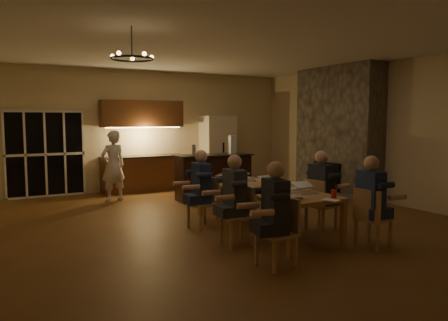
% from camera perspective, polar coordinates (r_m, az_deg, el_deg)
% --- Properties ---
extents(floor, '(9.00, 9.00, 0.00)m').
position_cam_1_polar(floor, '(8.23, 1.06, -8.01)').
color(floor, brown).
rests_on(floor, ground).
extents(back_wall, '(8.00, 0.04, 3.20)m').
position_cam_1_polar(back_wall, '(12.14, -9.63, 3.90)').
color(back_wall, beige).
rests_on(back_wall, ground).
extents(right_wall, '(0.04, 9.00, 3.20)m').
position_cam_1_polar(right_wall, '(10.60, 20.32, 3.42)').
color(right_wall, beige).
rests_on(right_wall, ground).
extents(ceiling, '(8.00, 9.00, 0.04)m').
position_cam_1_polar(ceiling, '(8.11, 1.10, 14.72)').
color(ceiling, white).
rests_on(ceiling, back_wall).
extents(french_doors, '(1.86, 0.08, 2.10)m').
position_cam_1_polar(french_doors, '(11.51, -22.29, 0.74)').
color(french_doors, black).
rests_on(french_doors, ground).
extents(fireplace, '(0.58, 2.50, 3.20)m').
position_cam_1_polar(fireplace, '(11.20, 14.60, 3.67)').
color(fireplace, '#716959').
rests_on(fireplace, ground).
extents(kitchenette, '(2.24, 0.68, 2.40)m').
position_cam_1_polar(kitchenette, '(11.75, -10.47, 1.88)').
color(kitchenette, '#5E2F1B').
rests_on(kitchenette, ground).
extents(refrigerator, '(0.90, 0.68, 2.00)m').
position_cam_1_polar(refrigerator, '(12.59, -0.83, 1.29)').
color(refrigerator, beige).
rests_on(refrigerator, ground).
extents(dining_table, '(1.10, 2.98, 0.75)m').
position_cam_1_polar(dining_table, '(7.58, 5.02, -6.29)').
color(dining_table, '#BE854C').
rests_on(dining_table, ground).
extents(bar_island, '(1.86, 0.74, 1.08)m').
position_cam_1_polar(bar_island, '(10.38, -1.40, -2.15)').
color(bar_island, black).
rests_on(bar_island, ground).
extents(chair_left_near, '(0.48, 0.48, 0.89)m').
position_cam_1_polar(chair_left_near, '(5.76, 6.82, -9.37)').
color(chair_left_near, tan).
rests_on(chair_left_near, ground).
extents(chair_left_mid, '(0.46, 0.46, 0.89)m').
position_cam_1_polar(chair_left_mid, '(6.68, 1.68, -7.28)').
color(chair_left_mid, tan).
rests_on(chair_left_mid, ground).
extents(chair_left_far, '(0.52, 0.52, 0.89)m').
position_cam_1_polar(chair_left_far, '(7.70, -2.79, -5.56)').
color(chair_left_far, tan).
rests_on(chair_left_far, ground).
extents(chair_right_near, '(0.52, 0.52, 0.89)m').
position_cam_1_polar(chair_right_near, '(6.95, 18.95, -7.06)').
color(chair_right_near, tan).
rests_on(chair_right_near, ground).
extents(chair_right_mid, '(0.52, 0.52, 0.89)m').
position_cam_1_polar(chair_right_mid, '(7.74, 12.59, -5.63)').
color(chair_right_mid, tan).
rests_on(chair_right_mid, ground).
extents(chair_right_far, '(0.53, 0.53, 0.89)m').
position_cam_1_polar(chair_right_far, '(8.63, 7.72, -4.40)').
color(chair_right_far, tan).
rests_on(chair_right_far, ground).
extents(person_left_near, '(0.71, 0.71, 1.38)m').
position_cam_1_polar(person_left_near, '(5.69, 6.69, -7.03)').
color(person_left_near, '#24252E').
rests_on(person_left_near, ground).
extents(person_right_near, '(0.67, 0.67, 1.38)m').
position_cam_1_polar(person_right_near, '(6.85, 18.57, -5.14)').
color(person_right_near, navy).
rests_on(person_right_near, ground).
extents(person_left_mid, '(0.64, 0.64, 1.38)m').
position_cam_1_polar(person_left_mid, '(6.67, 1.38, -5.13)').
color(person_left_mid, '#3C4347').
rests_on(person_left_mid, ground).
extents(person_right_mid, '(0.64, 0.64, 1.38)m').
position_cam_1_polar(person_right_mid, '(7.65, 12.50, -3.90)').
color(person_right_mid, '#24252E').
rests_on(person_right_mid, ground).
extents(person_left_far, '(0.64, 0.64, 1.38)m').
position_cam_1_polar(person_left_far, '(7.65, -2.99, -3.77)').
color(person_left_far, navy).
rests_on(person_left_far, ground).
extents(standing_person, '(0.68, 0.54, 1.65)m').
position_cam_1_polar(standing_person, '(10.46, -14.28, -0.68)').
color(standing_person, silver).
rests_on(standing_person, ground).
extents(chandelier, '(0.60, 0.60, 0.03)m').
position_cam_1_polar(chandelier, '(6.36, -11.92, 12.87)').
color(chandelier, black).
rests_on(chandelier, ceiling).
extents(laptop_a, '(0.33, 0.29, 0.23)m').
position_cam_1_polar(laptop_a, '(6.53, 8.60, -3.88)').
color(laptop_a, silver).
rests_on(laptop_a, dining_table).
extents(laptop_b, '(0.34, 0.30, 0.23)m').
position_cam_1_polar(laptop_b, '(6.97, 10.74, -3.32)').
color(laptop_b, silver).
rests_on(laptop_b, dining_table).
extents(laptop_c, '(0.39, 0.36, 0.23)m').
position_cam_1_polar(laptop_c, '(7.41, 2.72, -2.72)').
color(laptop_c, silver).
rests_on(laptop_c, dining_table).
extents(laptop_d, '(0.37, 0.34, 0.23)m').
position_cam_1_polar(laptop_d, '(7.63, 6.19, -2.51)').
color(laptop_d, silver).
rests_on(laptop_d, dining_table).
extents(laptop_e, '(0.33, 0.29, 0.23)m').
position_cam_1_polar(laptop_e, '(8.34, -0.27, -1.80)').
color(laptop_e, silver).
rests_on(laptop_e, dining_table).
extents(laptop_f, '(0.40, 0.37, 0.23)m').
position_cam_1_polar(laptop_f, '(8.48, 2.83, -1.68)').
color(laptop_f, silver).
rests_on(laptop_f, dining_table).
extents(mug_front, '(0.08, 0.08, 0.10)m').
position_cam_1_polar(mug_front, '(7.02, 6.72, -3.73)').
color(mug_front, white).
rests_on(mug_front, dining_table).
extents(mug_mid, '(0.07, 0.07, 0.10)m').
position_cam_1_polar(mug_mid, '(8.07, 3.02, -2.50)').
color(mug_mid, white).
rests_on(mug_mid, dining_table).
extents(mug_back, '(0.09, 0.09, 0.10)m').
position_cam_1_polar(mug_back, '(8.00, 0.19, -2.56)').
color(mug_back, white).
rests_on(mug_back, dining_table).
extents(redcup_near, '(0.08, 0.08, 0.12)m').
position_cam_1_polar(redcup_near, '(6.68, 14.15, -4.25)').
color(redcup_near, red).
rests_on(redcup_near, dining_table).
extents(redcup_mid, '(0.10, 0.10, 0.12)m').
position_cam_1_polar(redcup_mid, '(7.67, 0.53, -2.83)').
color(redcup_mid, red).
rests_on(redcup_mid, dining_table).
extents(can_silver, '(0.07, 0.07, 0.12)m').
position_cam_1_polar(can_silver, '(6.95, 8.43, -3.76)').
color(can_silver, '#B2B2B7').
rests_on(can_silver, dining_table).
extents(can_cola, '(0.07, 0.07, 0.12)m').
position_cam_1_polar(can_cola, '(8.59, -1.29, -1.94)').
color(can_cola, '#3F0F0C').
rests_on(can_cola, dining_table).
extents(plate_near, '(0.27, 0.27, 0.02)m').
position_cam_1_polar(plate_near, '(7.30, 9.26, -3.73)').
color(plate_near, white).
rests_on(plate_near, dining_table).
extents(plate_left, '(0.26, 0.26, 0.02)m').
position_cam_1_polar(plate_left, '(6.63, 7.01, -4.64)').
color(plate_left, white).
rests_on(plate_left, dining_table).
extents(plate_far, '(0.22, 0.22, 0.02)m').
position_cam_1_polar(plate_far, '(8.36, 5.08, -2.52)').
color(plate_far, white).
rests_on(plate_far, dining_table).
extents(notepad, '(0.23, 0.26, 0.01)m').
position_cam_1_polar(notepad, '(6.46, 13.81, -5.05)').
color(notepad, white).
rests_on(notepad, dining_table).
extents(bar_bottle, '(0.09, 0.09, 0.24)m').
position_cam_1_polar(bar_bottle, '(10.15, -3.97, 1.41)').
color(bar_bottle, '#99999E').
rests_on(bar_bottle, bar_island).
extents(bar_blender, '(0.15, 0.15, 0.44)m').
position_cam_1_polar(bar_blender, '(10.54, 1.09, 2.11)').
color(bar_blender, silver).
rests_on(bar_blender, bar_island).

